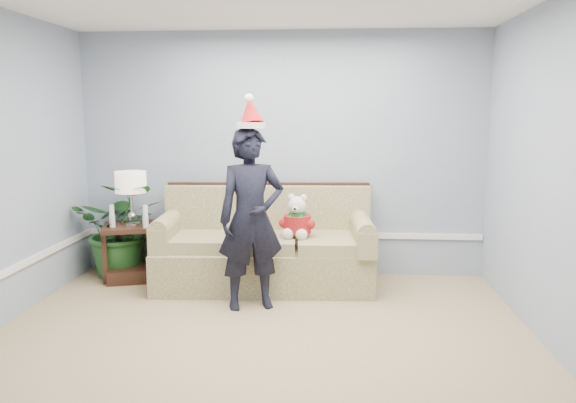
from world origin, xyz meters
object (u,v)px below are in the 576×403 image
at_px(side_table, 135,258).
at_px(teddy_bear, 297,222).
at_px(houseplant, 122,229).
at_px(table_lamp, 131,184).
at_px(sofa, 265,250).
at_px(man, 251,219).

bearing_deg(side_table, teddy_bear, -6.56).
bearing_deg(houseplant, table_lamp, -44.75).
bearing_deg(table_lamp, sofa, -0.72).
relative_size(table_lamp, houseplant, 0.55).
distance_m(side_table, houseplant, 0.38).
distance_m(side_table, teddy_bear, 1.87).
relative_size(sofa, teddy_bear, 5.03).
xyz_separation_m(houseplant, teddy_bear, (1.98, -0.35, 0.18)).
relative_size(side_table, teddy_bear, 1.67).
bearing_deg(table_lamp, teddy_bear, -5.08).
height_order(table_lamp, teddy_bear, table_lamp).
bearing_deg(sofa, side_table, 174.29).
distance_m(sofa, teddy_bear, 0.51).
xyz_separation_m(side_table, table_lamp, (0.01, -0.05, 0.82)).
xyz_separation_m(sofa, houseplant, (-1.63, 0.21, 0.16)).
height_order(sofa, man, man).
bearing_deg(sofa, teddy_bear, -24.84).
relative_size(houseplant, man, 0.64).
bearing_deg(man, teddy_bear, 36.94).
bearing_deg(table_lamp, side_table, 97.22).
bearing_deg(side_table, houseplant, 142.41).
bearing_deg(man, houseplant, 131.01).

